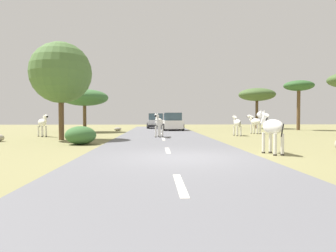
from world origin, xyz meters
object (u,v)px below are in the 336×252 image
zebra_2 (255,122)px  tree_4 (61,73)px  zebra_4 (237,123)px  bush_0 (81,135)px  tree_0 (85,98)px  zebra_3 (271,127)px  tree_3 (257,95)px  car_1 (172,122)px  tree_2 (299,87)px  zebra_1 (43,123)px  rock_0 (118,129)px  zebra_0 (159,123)px  car_0 (156,121)px

zebra_2 → tree_4: bearing=-178.0°
zebra_4 → bush_0: (-9.68, -6.68, -0.47)m
tree_0 → zebra_3: bearing=-57.5°
tree_0 → tree_3: size_ratio=0.89×
zebra_2 → bush_0: zebra_2 is taller
zebra_2 → tree_0: 15.14m
bush_0 → car_1: bearing=70.3°
zebra_2 → tree_3: 12.16m
zebra_4 → tree_2: (8.94, 9.03, 3.58)m
tree_0 → bush_0: bearing=-77.8°
zebra_1 → zebra_4: size_ratio=0.98×
zebra_1 → zebra_2: zebra_2 is taller
tree_2 → tree_3: tree_2 is taller
bush_0 → tree_4: bearing=121.4°
zebra_1 → zebra_2: (15.95, 3.10, 0.01)m
zebra_1 → bush_0: (4.10, -6.10, -0.50)m
tree_0 → rock_0: tree_0 is taller
tree_0 → tree_4: 9.62m
tree_3 → car_1: bearing=-153.7°
zebra_0 → car_1: 10.62m
zebra_0 → zebra_4: (5.74, 2.01, -0.08)m
zebra_1 → zebra_3: 15.85m
car_0 → tree_2: size_ratio=0.85×
zebra_0 → tree_3: 19.83m
car_0 → tree_2: tree_2 is taller
zebra_1 → tree_0: (1.36, 6.56, 2.17)m
zebra_2 → tree_3: (3.93, 11.10, 3.04)m
zebra_1 → zebra_2: 16.24m
zebra_3 → tree_4: (-9.88, 7.27, 2.99)m
car_1 → tree_2: 13.69m
zebra_2 → tree_2: (6.77, 6.51, 3.54)m
zebra_1 → zebra_3: (12.09, -10.26, 0.03)m
zebra_0 → car_0: bearing=-74.7°
zebra_1 → tree_4: bearing=87.7°
tree_2 → tree_3: size_ratio=1.08×
tree_0 → bush_0: size_ratio=2.80×
zebra_2 → tree_2: tree_2 is taller
zebra_4 → tree_3: tree_3 is taller
zebra_4 → car_1: size_ratio=0.38×
zebra_2 → car_0: (-8.07, 11.43, -0.12)m
zebra_0 → rock_0: (-3.93, 9.98, -0.82)m
rock_0 → bush_0: bearing=-90.0°
car_1 → tree_3: tree_3 is taller
zebra_0 → tree_0: tree_0 is taller
tree_3 → tree_0: bearing=-157.6°
car_0 → tree_4: size_ratio=0.75×
zebra_1 → car_1: size_ratio=0.37×
car_0 → rock_0: car_0 is taller
car_1 → tree_2: (13.18, 0.52, 3.66)m
zebra_2 → rock_0: 13.06m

